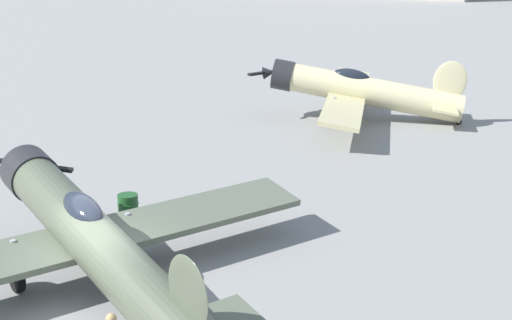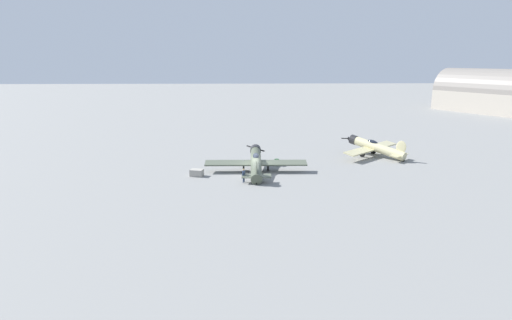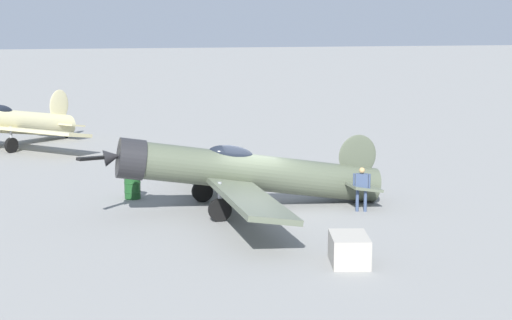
# 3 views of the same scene
# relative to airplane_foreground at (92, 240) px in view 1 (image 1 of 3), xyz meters

# --- Properties ---
(ground_plane) EXTENTS (400.00, 400.00, 0.00)m
(ground_plane) POSITION_rel_airplane_foreground_xyz_m (0.52, -0.01, -1.38)
(ground_plane) COLOR gray
(airplane_foreground) EXTENTS (11.28, 12.86, 2.85)m
(airplane_foreground) POSITION_rel_airplane_foreground_xyz_m (0.00, 0.00, 0.00)
(airplane_foreground) COLOR #4C5442
(airplane_foreground) RESTS_ON ground_plane
(airplane_mid_apron) EXTENTS (9.48, 10.02, 3.01)m
(airplane_mid_apron) POSITION_rel_airplane_foreground_xyz_m (-8.56, 17.63, 0.04)
(airplane_mid_apron) COLOR beige
(airplane_mid_apron) RESTS_ON ground_plane
(fuel_drum) EXTENTS (0.66, 0.66, 0.91)m
(fuel_drum) POSITION_rel_airplane_foreground_xyz_m (-3.61, 2.91, -0.93)
(fuel_drum) COLOR #19471E
(fuel_drum) RESTS_ON ground_plane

